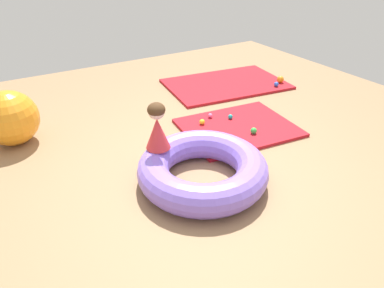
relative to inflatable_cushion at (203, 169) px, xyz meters
The scene contains 14 objects.
ground_plane 0.19m from the inflatable_cushion, 113.67° to the left, with size 8.00×8.00×0.00m, color #93704C.
gym_mat_near_left 2.69m from the inflatable_cushion, 49.46° to the left, with size 1.88×1.22×0.04m, color #B21923.
gym_mat_far_left 1.22m from the inflatable_cushion, 35.98° to the left, with size 1.36×1.08×0.04m, color #B21923.
inflatable_cushion is the anchor object (origin of this frame).
child_in_red 0.60m from the inflatable_cushion, 129.24° to the left, with size 0.26×0.26×0.47m.
play_ball_teal 0.63m from the inflatable_cushion, 31.25° to the left, with size 0.07×0.07×0.07m, color teal.
play_ball_blue 2.78m from the inflatable_cushion, 32.70° to the left, with size 0.07×0.07×0.07m, color blue.
play_ball_green 1.12m from the inflatable_cushion, 24.41° to the left, with size 0.08×0.08×0.08m, color green.
play_ball_yellow 1.17m from the inflatable_cushion, 57.89° to the left, with size 0.07×0.07×0.07m, color yellow.
play_ball_red 0.84m from the inflatable_cushion, 41.05° to the left, with size 0.07×0.07×0.07m, color red.
play_ball_orange 2.98m from the inflatable_cushion, 32.44° to the left, with size 0.11×0.11×0.11m, color orange.
play_ball_pink 1.37m from the inflatable_cushion, 53.40° to the left, with size 0.06×0.06×0.06m, color pink.
play_ball_teal_second 1.39m from the inflatable_cushion, 42.43° to the left, with size 0.06×0.06×0.06m, color teal.
exercise_ball_large 2.31m from the inflatable_cushion, 129.32° to the left, with size 0.63×0.63×0.63m, color orange.
Camera 1 is at (-1.47, -2.43, 2.06)m, focal length 32.69 mm.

